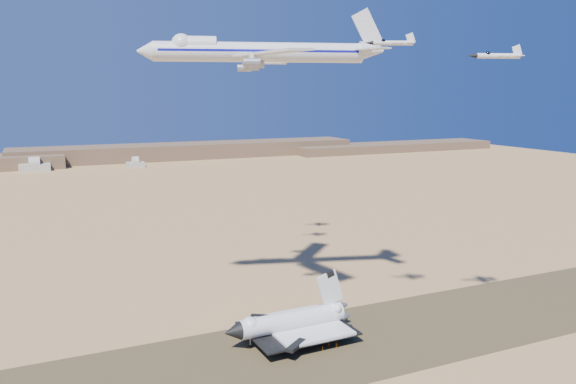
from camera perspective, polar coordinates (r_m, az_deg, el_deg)
name	(u,v)px	position (r m, az deg, el deg)	size (l,w,h in m)	color
ground	(266,359)	(174.79, -2.20, -16.59)	(1200.00, 1200.00, 0.00)	tan
runway	(266,359)	(174.78, -2.20, -16.58)	(600.00, 50.00, 0.06)	brown
ridgeline	(150,155)	(687.32, -13.88, 3.72)	(960.00, 90.00, 18.00)	brown
hangars	(30,167)	(627.81, -24.70, 2.28)	(200.50, 29.50, 30.00)	beige
shuttle	(291,323)	(184.35, 0.30, -13.16)	(43.37, 27.30, 21.38)	silver
carrier_747	(252,52)	(193.66, -3.63, 14.01)	(82.97, 61.92, 20.76)	silver
crew_a	(323,348)	(179.35, 3.54, -15.58)	(0.57, 0.37, 1.56)	#C8630B
crew_b	(329,344)	(181.99, 4.17, -15.19)	(0.78, 0.45, 1.60)	#C8630B
crew_c	(336,345)	(181.53, 4.93, -15.23)	(1.08, 0.55, 1.83)	#C8630B
chase_jet_a	(392,43)	(170.84, 10.52, 14.68)	(14.44, 8.52, 3.71)	silver
chase_jet_b	(497,56)	(177.20, 20.47, 12.84)	(16.10, 9.41, 4.11)	silver
chase_jet_c	(272,63)	(243.61, -1.61, 13.00)	(14.17, 8.19, 3.60)	silver
chase_jet_d	(277,58)	(266.36, -1.12, 13.45)	(15.54, 9.17, 3.99)	silver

